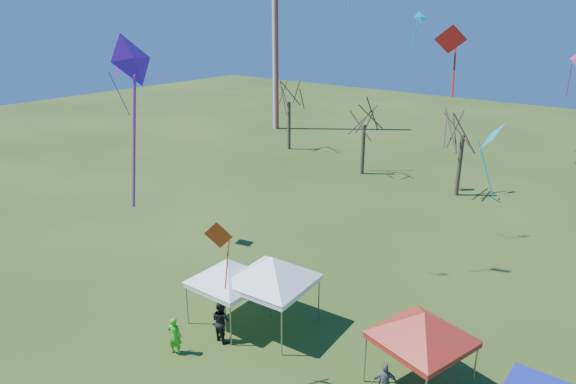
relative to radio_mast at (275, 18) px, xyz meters
name	(u,v)px	position (x,y,z in m)	size (l,w,h in m)	color
ground	(277,378)	(28.00, -34.00, -12.50)	(140.00, 140.00, 0.00)	#284014
radio_mast	(275,18)	(0.00, 0.00, 0.00)	(0.70, 0.70, 25.00)	silver
tree_0	(289,84)	(7.15, -6.62, -6.01)	(3.83, 3.83, 8.44)	#3D2D21
tree_1	(365,106)	(17.23, -9.35, -6.71)	(3.42, 3.42, 7.54)	#3D2D21
tree_2	(466,113)	(25.63, -9.62, -6.21)	(3.71, 3.71, 8.18)	#3D2D21
tent_white_west	(228,264)	(23.86, -32.31, -9.69)	(3.95, 3.95, 3.48)	gray
tent_white_mid	(272,262)	(25.69, -31.46, -9.33)	(4.44, 4.44, 3.92)	gray
tent_red	(424,318)	(32.39, -31.16, -9.52)	(4.04, 4.04, 3.69)	gray
person_green	(175,336)	(23.77, -35.36, -11.67)	(0.60, 0.40, 1.65)	green
person_dark	(221,321)	(24.62, -33.56, -11.57)	(0.90, 0.70, 1.85)	black
person_grey	(385,383)	(31.76, -32.58, -11.70)	(0.93, 0.39, 1.59)	slate
kite_1	(219,235)	(26.50, -35.24, -6.53)	(1.09, 0.69, 2.46)	red
kite_25	(451,40)	(33.48, -34.11, 0.04)	(0.86, 0.72, 1.71)	red
kite_27	(491,136)	(33.74, -30.80, -2.85)	(0.99, 1.23, 2.59)	#0DA3CA
kite_13	(420,18)	(22.23, -11.10, 0.25)	(1.10, 1.17, 2.53)	#0DB6CF
kite_14	(118,66)	(13.44, -29.69, -2.13)	(1.44, 1.13, 3.46)	#5D17A5
kite_5	(133,62)	(29.41, -40.09, -0.27)	(0.74, 1.19, 3.61)	purple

